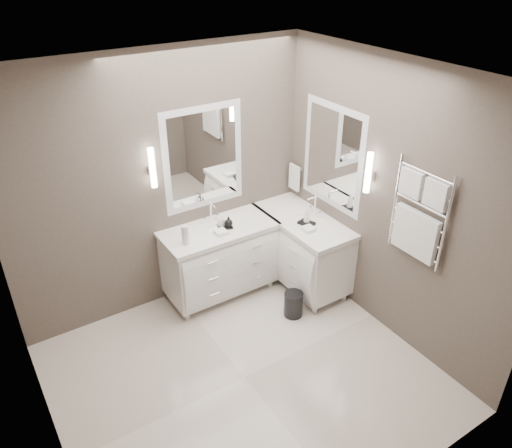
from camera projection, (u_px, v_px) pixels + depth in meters
floor at (244, 377)px, 4.59m from camera, size 3.20×3.00×0.01m
ceiling at (240, 81)px, 3.24m from camera, size 3.20×3.00×0.01m
wall_back at (164, 185)px, 5.01m from camera, size 3.20×0.01×2.70m
wall_front at (381, 378)px, 2.82m from camera, size 3.20×0.01×2.70m
wall_left at (27, 331)px, 3.16m from camera, size 0.01×3.00×2.70m
wall_right at (388, 203)px, 4.67m from camera, size 0.01×3.00×2.70m
vanity_back at (220, 256)px, 5.45m from camera, size 1.24×0.59×0.97m
vanity_right at (302, 246)px, 5.63m from camera, size 0.59×1.24×0.97m
mirror_back at (204, 158)px, 5.11m from camera, size 0.90×0.02×1.10m
mirror_right at (333, 156)px, 5.14m from camera, size 0.02×0.90×1.10m
sconce_back at (153, 169)px, 4.77m from camera, size 0.06×0.06×0.40m
sconce_right at (368, 173)px, 4.67m from camera, size 0.06×0.06×0.40m
towel_bar_corner at (294, 177)px, 5.74m from camera, size 0.03×0.22×0.30m
towel_ladder at (418, 218)px, 4.33m from camera, size 0.06×0.58×0.90m
waste_bin at (293, 304)px, 5.28m from camera, size 0.26×0.26×0.28m
amenity_tray_back at (225, 227)px, 5.26m from camera, size 0.18×0.15×0.02m
amenity_tray_right at (307, 223)px, 5.33m from camera, size 0.16×0.19×0.02m
water_bottle at (185, 235)px, 4.94m from camera, size 0.09×0.09×0.21m
soap_bottle_a at (221, 221)px, 5.23m from camera, size 0.07×0.07×0.12m
soap_bottle_b at (229, 222)px, 5.22m from camera, size 0.10×0.10×0.11m
soap_bottle_c at (307, 215)px, 5.28m from camera, size 0.09×0.09×0.18m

